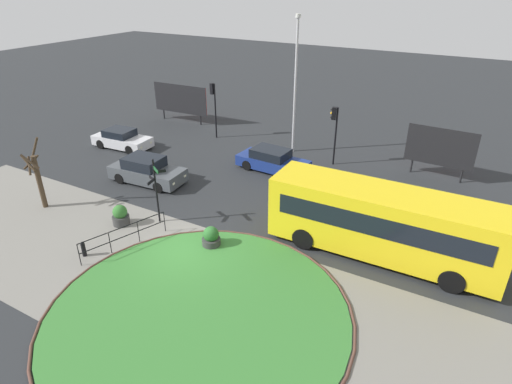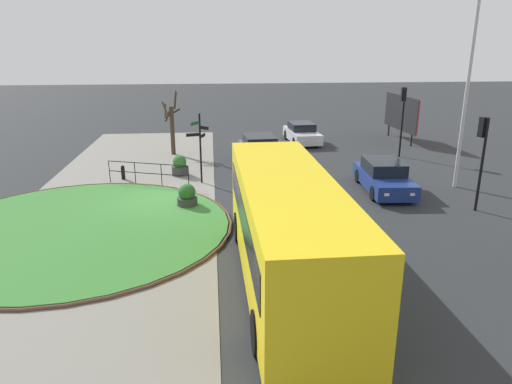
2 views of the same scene
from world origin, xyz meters
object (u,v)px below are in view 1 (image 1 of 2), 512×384
(car_far_lane, at_px, (147,171))
(traffic_light_near, at_px, (334,123))
(billboard_left, at_px, (180,99))
(billboard_right, at_px, (441,148))
(lamppost_tall, at_px, (295,83))
(bollard_foreground, at_px, (84,249))
(traffic_light_far, at_px, (213,98))
(car_near_lane, at_px, (122,139))
(planter_near_signpost, at_px, (211,238))
(street_tree_bare, at_px, (37,176))
(bus_yellow, at_px, (382,222))
(car_oncoming, at_px, (272,161))
(signpost_directional, at_px, (156,186))
(planter_kerbside, at_px, (121,216))

(car_far_lane, height_order, traffic_light_near, traffic_light_near)
(billboard_left, distance_m, billboard_right, 20.22)
(lamppost_tall, bearing_deg, traffic_light_near, -14.77)
(bollard_foreground, relative_size, traffic_light_far, 0.18)
(billboard_left, bearing_deg, car_near_lane, -92.09)
(bollard_foreground, relative_size, planter_near_signpost, 0.73)
(bollard_foreground, bearing_deg, traffic_light_far, 103.25)
(billboard_left, distance_m, street_tree_bare, 15.52)
(lamppost_tall, height_order, planter_near_signpost, lamppost_tall)
(bus_yellow, bearing_deg, car_oncoming, -35.75)
(car_near_lane, distance_m, billboard_right, 20.93)
(traffic_light_far, bearing_deg, lamppost_tall, -171.14)
(billboard_left, xyz_separation_m, planter_near_signpost, (12.59, -13.97, -1.44))
(traffic_light_far, bearing_deg, car_oncoming, 159.75)
(car_near_lane, bearing_deg, billboard_right, 11.96)
(car_oncoming, bearing_deg, planter_near_signpost, -76.93)
(signpost_directional, relative_size, car_far_lane, 0.74)
(traffic_light_near, xyz_separation_m, billboard_right, (6.21, 1.15, -0.84))
(billboard_left, relative_size, planter_kerbside, 4.76)
(signpost_directional, xyz_separation_m, billboard_right, (11.04, 12.23, -0.06))
(car_far_lane, bearing_deg, billboard_right, 27.42)
(bus_yellow, xyz_separation_m, billboard_left, (-19.33, 10.90, 0.24))
(planter_kerbside, bearing_deg, street_tree_bare, -171.74)
(car_oncoming, bearing_deg, lamppost_tall, 97.62)
(bus_yellow, bearing_deg, planter_near_signpost, 23.81)
(bus_yellow, xyz_separation_m, planter_kerbside, (-11.68, -3.66, -1.17))
(street_tree_bare, bearing_deg, traffic_light_far, 82.70)
(traffic_light_far, xyz_separation_m, lamppost_tall, (6.32, 0.25, 1.78))
(bus_yellow, relative_size, car_near_lane, 2.27)
(signpost_directional, height_order, traffic_light_near, traffic_light_near)
(car_oncoming, height_order, billboard_right, billboard_right)
(billboard_left, xyz_separation_m, street_tree_bare, (2.81, -15.26, -0.10))
(car_near_lane, xyz_separation_m, street_tree_bare, (2.76, -8.43, 1.16))
(bollard_foreground, bearing_deg, signpost_directional, 76.14)
(car_far_lane, height_order, traffic_light_far, traffic_light_far)
(car_near_lane, height_order, billboard_right, billboard_right)
(bus_yellow, height_order, traffic_light_far, traffic_light_far)
(traffic_light_near, relative_size, traffic_light_far, 0.93)
(signpost_directional, height_order, planter_near_signpost, signpost_directional)
(signpost_directional, relative_size, bus_yellow, 0.35)
(car_oncoming, relative_size, planter_near_signpost, 4.61)
(signpost_directional, xyz_separation_m, bollard_foreground, (-0.95, -3.85, -1.60))
(street_tree_bare, bearing_deg, bus_yellow, 14.78)
(car_near_lane, distance_m, car_oncoming, 11.18)
(bollard_foreground, xyz_separation_m, traffic_light_far, (-3.65, 15.51, 2.57))
(car_far_lane, relative_size, street_tree_bare, 1.20)
(car_oncoming, height_order, traffic_light_near, traffic_light_near)
(signpost_directional, relative_size, traffic_light_near, 0.90)
(planter_near_signpost, distance_m, planter_kerbside, 4.98)
(billboard_right, bearing_deg, car_near_lane, -161.88)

